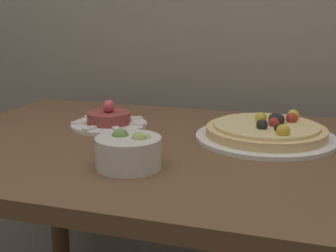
{
  "coord_description": "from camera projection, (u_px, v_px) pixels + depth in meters",
  "views": [
    {
      "loc": [
        0.27,
        -0.6,
        1.03
      ],
      "look_at": [
        -0.05,
        0.4,
        0.76
      ],
      "focal_mm": 50.0,
      "sensor_mm": 36.0,
      "label": 1
    }
  ],
  "objects": [
    {
      "name": "dining_table",
      "position": [
        187.0,
        186.0,
        1.09
      ],
      "size": [
        1.23,
        0.78,
        0.72
      ],
      "color": "brown",
      "rests_on": "ground_plane"
    },
    {
      "name": "pizza_plate",
      "position": [
        266.0,
        132.0,
        1.11
      ],
      "size": [
        0.33,
        0.33,
        0.06
      ],
      "color": "white",
      "rests_on": "dining_table"
    },
    {
      "name": "tartare_plate",
      "position": [
        109.0,
        121.0,
        1.23
      ],
      "size": [
        0.2,
        0.2,
        0.07
      ],
      "color": "white",
      "rests_on": "dining_table"
    },
    {
      "name": "small_bowl",
      "position": [
        129.0,
        151.0,
        0.92
      ],
      "size": [
        0.13,
        0.13,
        0.07
      ],
      "color": "silver",
      "rests_on": "dining_table"
    }
  ]
}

